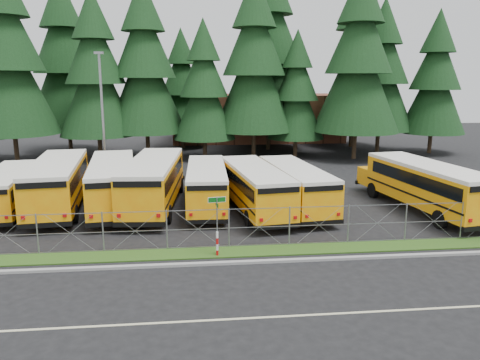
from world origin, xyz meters
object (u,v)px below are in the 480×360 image
object	(u,v)px
bus_2	(113,185)
striped_bollard	(217,244)
bus_3	(154,183)
bus_6	(294,187)
bus_4	(207,187)
bus_east	(423,187)
street_sign	(217,213)
light_standard	(103,113)
bus_1	(59,184)
bus_0	(10,191)
bus_5	(254,189)

from	to	relation	value
bus_2	striped_bollard	distance (m)	10.98
bus_3	bus_6	size ratio (longest dim) A/B	1.14
bus_4	bus_6	world-z (taller)	bus_6
bus_east	striped_bollard	xyz separation A→B (m)	(-13.18, -6.36, -0.92)
bus_6	bus_east	bearing A→B (deg)	-16.60
street_sign	bus_east	bearing A→B (deg)	25.07
bus_3	light_standard	size ratio (longest dim) A/B	1.19
bus_1	street_sign	size ratio (longest dim) A/B	4.25
bus_6	bus_2	bearing A→B (deg)	166.95
bus_0	bus_5	distance (m)	15.14
bus_east	bus_1	bearing A→B (deg)	164.19
bus_2	bus_3	xyz separation A→B (m)	(2.61, -0.12, 0.05)
bus_3	bus_2	bearing A→B (deg)	-178.33
street_sign	striped_bollard	bearing A→B (deg)	-94.65
bus_5	light_standard	size ratio (longest dim) A/B	1.07
bus_2	striped_bollard	bearing A→B (deg)	-63.39
bus_1	street_sign	xyz separation A→B (m)	(9.51, -9.08, 0.47)
street_sign	light_standard	xyz separation A→B (m)	(-8.03, 17.24, 3.47)
bus_0	striped_bollard	size ratio (longest dim) A/B	8.28
bus_0	street_sign	xyz separation A→B (m)	(12.38, -8.71, 0.73)
street_sign	striped_bollard	world-z (taller)	street_sign
bus_1	bus_4	size ratio (longest dim) A/B	1.15
bus_3	street_sign	xyz separation A→B (m)	(3.52, -8.75, 0.45)
bus_0	street_sign	bearing A→B (deg)	-41.83
striped_bollard	bus_3	bearing A→B (deg)	111.38
bus_1	bus_east	xyz separation A→B (m)	(22.67, -2.92, -0.04)
bus_0	bus_5	xyz separation A→B (m)	(15.07, -1.49, 0.12)
bus_2	light_standard	distance (m)	9.45
bus_1	bus_6	distance (m)	14.87
bus_0	bus_5	size ratio (longest dim) A/B	0.92
bus_1	bus_2	xyz separation A→B (m)	(3.38, -0.20, -0.04)
bus_3	striped_bollard	world-z (taller)	bus_3
bus_3	bus_5	size ratio (longest dim) A/B	1.11
bus_2	bus_3	world-z (taller)	bus_3
bus_0	bus_1	world-z (taller)	bus_1
light_standard	bus_1	bearing A→B (deg)	-100.28
bus_0	bus_2	xyz separation A→B (m)	(6.26, 0.17, 0.23)
bus_2	striped_bollard	size ratio (longest dim) A/B	9.71
bus_1	street_sign	world-z (taller)	bus_1
bus_5	light_standard	xyz separation A→B (m)	(-10.71, 10.02, 4.08)
bus_east	striped_bollard	distance (m)	14.66
bus_4	light_standard	world-z (taller)	light_standard
bus_5	bus_east	size ratio (longest dim) A/B	0.93
bus_1	bus_4	xyz separation A→B (m)	(9.30, -0.69, -0.20)
bus_4	light_standard	distance (m)	12.51
bus_3	bus_4	size ratio (longest dim) A/B	1.16
bus_1	bus_east	size ratio (longest dim) A/B	1.03
bus_4	bus_6	distance (m)	5.55
bus_6	bus_east	distance (m)	8.00
bus_east	street_sign	xyz separation A→B (m)	(-13.16, -6.16, 0.51)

